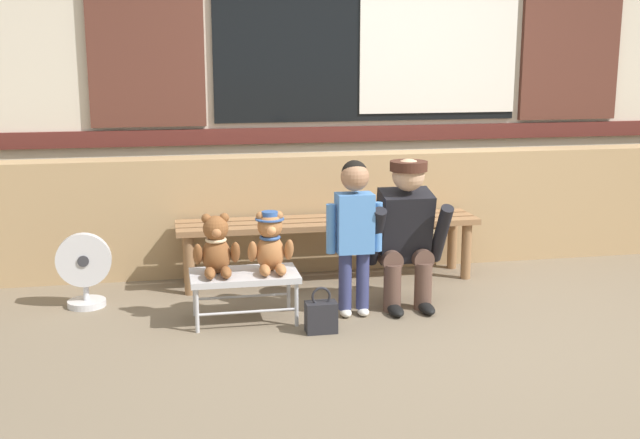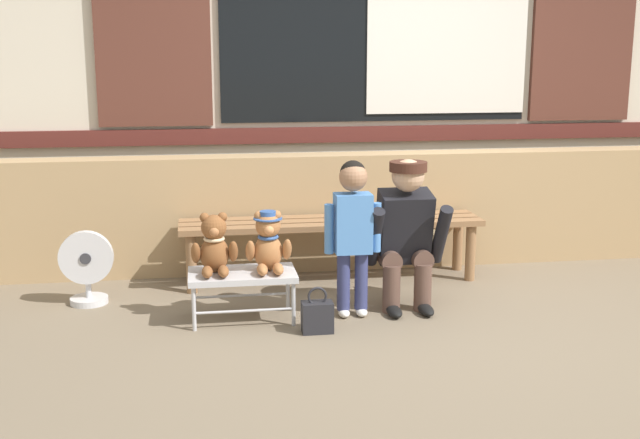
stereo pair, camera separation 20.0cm
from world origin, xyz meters
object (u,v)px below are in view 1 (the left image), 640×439
child_standing (354,221)px  small_display_bench (244,278)px  handbag_on_ground (321,316)px  teddy_bear_with_hat (270,243)px  floor_fan (84,271)px  teddy_bear_plain (216,247)px  adult_crouching (406,232)px  wooden_bench_long (328,229)px

child_standing → small_display_bench: bearing=178.2°
handbag_on_ground → teddy_bear_with_hat: bearing=131.6°
floor_fan → small_display_bench: bearing=-25.4°
teddy_bear_plain → handbag_on_ground: (0.57, -0.28, -0.37)m
teddy_bear_plain → teddy_bear_with_hat: size_ratio=1.00×
teddy_bear_with_hat → floor_fan: size_ratio=0.76×
child_standing → floor_fan: bearing=163.7°
child_standing → floor_fan: child_standing is taller
teddy_bear_plain → adult_crouching: 1.19m
child_standing → adult_crouching: 0.39m
teddy_bear_plain → wooden_bench_long: bearing=41.7°
teddy_bear_plain → teddy_bear_with_hat: (0.32, 0.00, 0.01)m
teddy_bear_plain → adult_crouching: (1.19, 0.09, 0.02)m
teddy_bear_with_hat → wooden_bench_long: bearing=55.5°
small_display_bench → teddy_bear_plain: (-0.16, 0.00, 0.20)m
child_standing → handbag_on_ground: child_standing is taller
teddy_bear_plain → child_standing: child_standing is taller
adult_crouching → floor_fan: 2.04m
adult_crouching → handbag_on_ground: (-0.62, -0.37, -0.38)m
teddy_bear_plain → teddy_bear_with_hat: same height
teddy_bear_with_hat → handbag_on_ground: 0.53m
wooden_bench_long → small_display_bench: size_ratio=3.28×
adult_crouching → floor_fan: adult_crouching is taller
adult_crouching → handbag_on_ground: size_ratio=3.49×
wooden_bench_long → small_display_bench: wooden_bench_long is taller
teddy_bear_with_hat → child_standing: bearing=-2.6°
teddy_bear_plain → handbag_on_ground: size_ratio=1.34×
floor_fan → handbag_on_ground: bearing=-28.2°
wooden_bench_long → teddy_bear_plain: teddy_bear_plain is taller
small_display_bench → handbag_on_ground: bearing=-34.3°
teddy_bear_with_hat → small_display_bench: bearing=-179.2°
small_display_bench → adult_crouching: 1.06m
handbag_on_ground → floor_fan: size_ratio=0.57×
teddy_bear_plain → floor_fan: (-0.80, 0.45, -0.23)m
wooden_bench_long → handbag_on_ground: bearing=-104.0°
small_display_bench → teddy_bear_with_hat: (0.16, 0.00, 0.21)m
wooden_bench_long → small_display_bench: 1.00m
small_display_bench → child_standing: size_ratio=0.67×
small_display_bench → wooden_bench_long: bearing=47.9°
wooden_bench_long → child_standing: size_ratio=2.19×
adult_crouching → handbag_on_ground: adult_crouching is taller
child_standing → handbag_on_ground: size_ratio=3.52×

